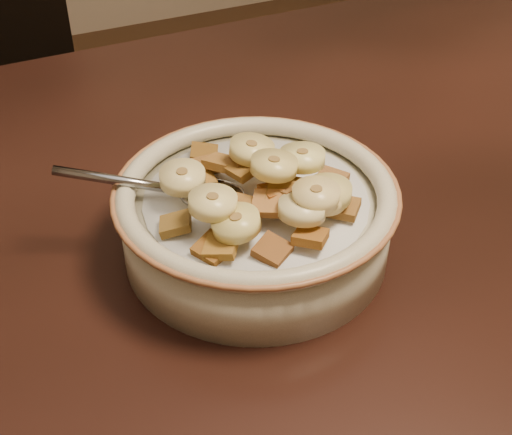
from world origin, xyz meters
name	(u,v)px	position (x,y,z in m)	size (l,w,h in m)	color
table	(206,354)	(0.00, 0.00, 0.73)	(1.40, 0.90, 0.04)	black
cereal_bowl	(256,226)	(0.06, 0.06, 0.77)	(0.19, 0.19, 0.05)	beige
milk	(256,200)	(0.06, 0.06, 0.80)	(0.16, 0.16, 0.00)	white
spoon	(212,194)	(0.04, 0.07, 0.80)	(0.03, 0.05, 0.01)	gray
cereal_square_0	(268,203)	(0.06, 0.03, 0.81)	(0.02, 0.02, 0.01)	#9A5E34
cereal_square_1	(285,190)	(0.08, 0.04, 0.81)	(0.02, 0.02, 0.01)	brown
cereal_square_2	(213,248)	(0.02, 0.02, 0.80)	(0.02, 0.02, 0.01)	brown
cereal_square_3	(259,162)	(0.07, 0.08, 0.81)	(0.02, 0.02, 0.01)	brown
cereal_square_4	(285,187)	(0.08, 0.04, 0.81)	(0.02, 0.02, 0.01)	brown
cereal_square_5	(248,159)	(0.07, 0.08, 0.82)	(0.02, 0.02, 0.01)	brown
cereal_square_6	(277,192)	(0.07, 0.04, 0.81)	(0.02, 0.02, 0.01)	#99511C
cereal_square_7	(221,162)	(0.05, 0.09, 0.81)	(0.02, 0.02, 0.01)	brown
cereal_square_8	(199,177)	(0.03, 0.09, 0.81)	(0.02, 0.02, 0.01)	brown
cereal_square_9	(204,154)	(0.05, 0.12, 0.80)	(0.02, 0.02, 0.01)	brown
cereal_square_10	(230,212)	(0.04, 0.04, 0.81)	(0.02, 0.02, 0.01)	#98571E
cereal_square_11	(254,152)	(0.08, 0.11, 0.80)	(0.02, 0.02, 0.01)	brown
cereal_square_12	(329,201)	(0.10, 0.03, 0.80)	(0.02, 0.02, 0.01)	brown
cereal_square_13	(244,168)	(0.06, 0.07, 0.82)	(0.02, 0.02, 0.01)	brown
cereal_square_14	(310,237)	(0.07, 0.00, 0.80)	(0.02, 0.02, 0.01)	brown
cereal_square_15	(175,224)	(0.00, 0.05, 0.80)	(0.02, 0.02, 0.01)	brown
cereal_square_16	(221,246)	(0.02, 0.02, 0.80)	(0.02, 0.02, 0.01)	#9D6A27
cereal_square_17	(245,208)	(0.05, 0.04, 0.81)	(0.02, 0.02, 0.01)	brown
cereal_square_18	(282,193)	(0.07, 0.04, 0.81)	(0.02, 0.02, 0.01)	brown
cereal_square_19	(272,250)	(0.05, 0.00, 0.80)	(0.02, 0.02, 0.01)	brown
cereal_square_20	(208,165)	(0.05, 0.10, 0.80)	(0.02, 0.02, 0.01)	brown
cereal_square_21	(343,208)	(0.11, 0.02, 0.80)	(0.02, 0.02, 0.01)	brown
cereal_square_22	(248,163)	(0.07, 0.08, 0.81)	(0.02, 0.02, 0.01)	brown
cereal_square_23	(331,179)	(0.12, 0.05, 0.80)	(0.02, 0.02, 0.01)	brown
banana_slice_0	(236,223)	(0.03, 0.02, 0.81)	(0.03, 0.03, 0.01)	#DFCF72
banana_slice_1	(328,192)	(0.10, 0.02, 0.82)	(0.03, 0.03, 0.01)	#DED371
banana_slice_2	(316,195)	(0.09, 0.02, 0.82)	(0.03, 0.03, 0.01)	#FDE195
banana_slice_3	(302,209)	(0.08, 0.02, 0.82)	(0.03, 0.03, 0.01)	beige
banana_slice_4	(274,165)	(0.07, 0.05, 0.83)	(0.03, 0.03, 0.01)	#E2C675
banana_slice_5	(302,158)	(0.10, 0.05, 0.83)	(0.03, 0.03, 0.01)	#DCD06A
banana_slice_6	(252,149)	(0.07, 0.08, 0.83)	(0.03, 0.03, 0.01)	#ECD47B
banana_slice_7	(182,177)	(0.02, 0.08, 0.82)	(0.03, 0.03, 0.01)	#FFE4A5
banana_slice_8	(213,203)	(0.02, 0.04, 0.82)	(0.03, 0.03, 0.01)	#FDEB9B
banana_slice_9	(323,197)	(0.09, 0.02, 0.81)	(0.03, 0.03, 0.01)	tan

